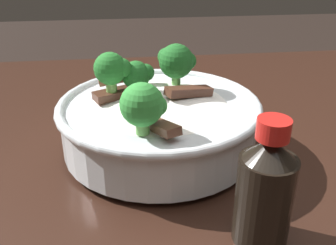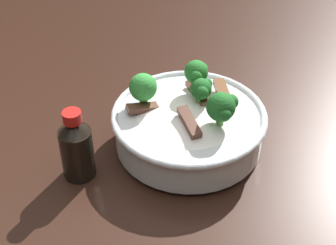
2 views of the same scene
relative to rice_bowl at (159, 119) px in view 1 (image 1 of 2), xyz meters
The scene contains 2 objects.
rice_bowl is the anchor object (origin of this frame).
soy_sauce_bottle 0.19m from the rice_bowl, 65.67° to the right, with size 0.05×0.05×0.13m.
Camera 1 is at (-0.11, -0.36, 1.06)m, focal length 40.90 mm.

